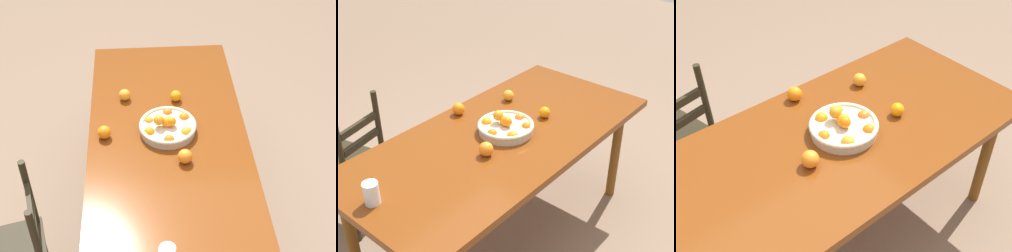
% 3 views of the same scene
% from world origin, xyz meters
% --- Properties ---
extents(ground_plane, '(12.00, 12.00, 0.00)m').
position_xyz_m(ground_plane, '(0.00, 0.00, 0.00)').
color(ground_plane, '#7C644F').
extents(dining_table, '(1.91, 0.90, 0.77)m').
position_xyz_m(dining_table, '(0.00, 0.00, 0.69)').
color(dining_table, brown).
rests_on(dining_table, ground).
extents(chair_near_window, '(0.47, 0.47, 0.92)m').
position_xyz_m(chair_near_window, '(-0.50, 0.83, 0.44)').
color(chair_near_window, black).
rests_on(chair_near_window, ground).
extents(fruit_bowl, '(0.33, 0.33, 0.12)m').
position_xyz_m(fruit_bowl, '(0.05, -0.00, 0.80)').
color(fruit_bowl, beige).
rests_on(fruit_bowl, dining_table).
extents(orange_loose_0, '(0.08, 0.08, 0.08)m').
position_xyz_m(orange_loose_0, '(-0.20, -0.08, 0.80)').
color(orange_loose_0, orange).
rests_on(orange_loose_0, dining_table).
extents(orange_loose_1, '(0.08, 0.08, 0.08)m').
position_xyz_m(orange_loose_1, '(0.02, 0.36, 0.80)').
color(orange_loose_1, orange).
rests_on(orange_loose_1, dining_table).
extents(orange_loose_2, '(0.07, 0.07, 0.07)m').
position_xyz_m(orange_loose_2, '(0.33, -0.07, 0.80)').
color(orange_loose_2, orange).
rests_on(orange_loose_2, dining_table).
extents(orange_loose_3, '(0.07, 0.07, 0.07)m').
position_xyz_m(orange_loose_3, '(0.36, 0.24, 0.80)').
color(orange_loose_3, orange).
rests_on(orange_loose_3, dining_table).
extents(drinking_glass, '(0.07, 0.07, 0.11)m').
position_xyz_m(drinking_glass, '(-0.83, 0.06, 0.82)').
color(drinking_glass, silver).
rests_on(drinking_glass, dining_table).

